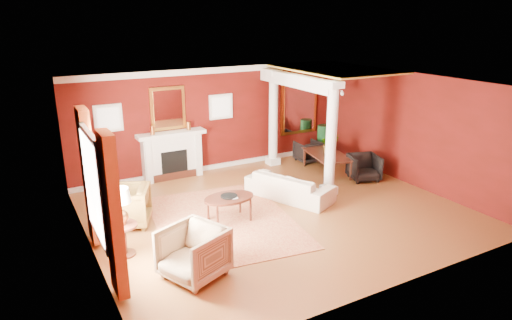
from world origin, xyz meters
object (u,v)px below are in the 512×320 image
armchair_stripe (193,251)px  dining_table (328,158)px  armchair_leopard (126,204)px  coffee_table (229,199)px  sofa (290,182)px  side_table (121,212)px

armchair_stripe → dining_table: 6.15m
armchair_leopard → coffee_table: size_ratio=0.84×
sofa → coffee_table: sofa is taller
armchair_leopard → armchair_stripe: 2.61m
coffee_table → sofa: bearing=14.0°
side_table → dining_table: (6.13, 1.86, -0.42)m
armchair_leopard → side_table: side_table is taller
dining_table → coffee_table: bearing=123.7°
coffee_table → side_table: (-2.34, -0.39, 0.36)m
side_table → dining_table: side_table is taller
sofa → dining_table: 2.19m
armchair_leopard → armchair_stripe: (0.49, -2.57, 0.02)m
coffee_table → dining_table: dining_table is taller
coffee_table → side_table: side_table is taller
coffee_table → armchair_stripe: bearing=-131.4°
armchair_leopard → armchair_stripe: size_ratio=0.95×
armchair_leopard → side_table: bearing=7.7°
armchair_stripe → coffee_table: 2.25m
armchair_leopard → side_table: 1.38m
sofa → armchair_leopard: size_ratio=2.29×
coffee_table → armchair_leopard: bearing=156.0°
sofa → armchair_stripe: bearing=98.4°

